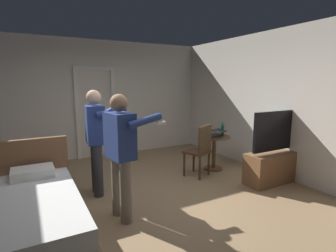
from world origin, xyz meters
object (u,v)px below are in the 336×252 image
object	(u,v)px
wooden_chair	(200,149)
laptop	(215,134)
tv_flatscreen	(276,161)
person_blue_shirt	(121,148)
bottle_on_table	(223,130)
person_striped_shirt	(96,136)
suitcase_dark	(28,167)
suitcase_small	(28,175)
side_table	(214,147)

from	to	relation	value
wooden_chair	laptop	bearing A→B (deg)	19.59
tv_flatscreen	person_blue_shirt	size ratio (longest dim) A/B	0.79
laptop	tv_flatscreen	bearing A→B (deg)	-61.68
wooden_chair	bottle_on_table	bearing A→B (deg)	11.71
person_blue_shirt	tv_flatscreen	bearing A→B (deg)	-1.73
tv_flatscreen	bottle_on_table	size ratio (longest dim) A/B	4.73
person_striped_shirt	suitcase_dark	size ratio (longest dim) A/B	2.61
person_striped_shirt	suitcase_small	world-z (taller)	person_striped_shirt
person_blue_shirt	person_striped_shirt	bearing A→B (deg)	95.57
side_table	laptop	distance (m)	0.28
tv_flatscreen	side_table	distance (m)	1.21
person_striped_shirt	suitcase_dark	bearing A→B (deg)	124.95
wooden_chair	suitcase_dark	world-z (taller)	wooden_chair
person_blue_shirt	suitcase_small	size ratio (longest dim) A/B	2.84
laptop	suitcase_small	distance (m)	3.50
bottle_on_table	suitcase_small	bearing A→B (deg)	166.15
laptop	suitcase_small	xyz separation A→B (m)	(-3.35, 0.83, -0.55)
tv_flatscreen	suitcase_small	xyz separation A→B (m)	(-3.91, 1.86, -0.17)
tv_flatscreen	person_blue_shirt	bearing A→B (deg)	178.27
wooden_chair	suitcase_dark	distance (m)	3.28
laptop	suitcase_dark	distance (m)	3.66
tv_flatscreen	suitcase_small	bearing A→B (deg)	154.56
side_table	laptop	world-z (taller)	laptop
suitcase_small	side_table	bearing A→B (deg)	-13.92
laptop	wooden_chair	size ratio (longest dim) A/B	0.41
tv_flatscreen	bottle_on_table	bearing A→B (deg)	111.84
wooden_chair	suitcase_small	distance (m)	3.06
bottle_on_table	side_table	bearing A→B (deg)	150.26
suitcase_small	wooden_chair	bearing A→B (deg)	-19.95
tv_flatscreen	suitcase_dark	world-z (taller)	tv_flatscreen
bottle_on_table	person_striped_shirt	world-z (taller)	person_striped_shirt
tv_flatscreen	person_striped_shirt	distance (m)	3.15
person_blue_shirt	suitcase_small	bearing A→B (deg)	121.20
tv_flatscreen	bottle_on_table	xyz separation A→B (m)	(-0.40, 0.99, 0.44)
bottle_on_table	wooden_chair	bearing A→B (deg)	-168.29
side_table	suitcase_small	size ratio (longest dim) A/B	1.22
suitcase_dark	suitcase_small	distance (m)	0.55
bottle_on_table	laptop	bearing A→B (deg)	166.31
wooden_chair	suitcase_dark	size ratio (longest dim) A/B	1.55
tv_flatscreen	side_table	world-z (taller)	tv_flatscreen
tv_flatscreen	person_striped_shirt	xyz separation A→B (m)	(-2.93, 1.01, 0.58)
suitcase_dark	bottle_on_table	bearing A→B (deg)	-32.74
suitcase_dark	tv_flatscreen	bearing A→B (deg)	-42.42
person_blue_shirt	person_striped_shirt	world-z (taller)	person_striped_shirt
laptop	suitcase_small	world-z (taller)	laptop
tv_flatscreen	side_table	bearing A→B (deg)	116.62
wooden_chair	suitcase_small	world-z (taller)	wooden_chair
tv_flatscreen	person_blue_shirt	distance (m)	2.89
bottle_on_table	suitcase_dark	distance (m)	3.83
laptop	person_blue_shirt	size ratio (longest dim) A/B	0.25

